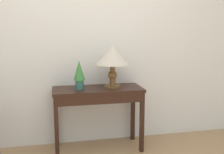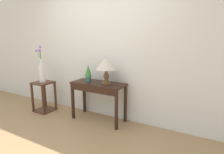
# 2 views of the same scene
# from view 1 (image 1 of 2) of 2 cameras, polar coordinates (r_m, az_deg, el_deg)

# --- Properties ---
(back_wall_with_art) EXTENTS (9.00, 0.10, 2.80)m
(back_wall_with_art) POSITION_cam_1_polar(r_m,az_deg,el_deg) (3.22, -5.69, 10.39)
(back_wall_with_art) COLOR silver
(back_wall_with_art) RESTS_ON ground
(console_table) EXTENTS (1.01, 0.42, 0.73)m
(console_table) POSITION_cam_1_polar(r_m,az_deg,el_deg) (3.01, -3.00, -4.59)
(console_table) COLOR black
(console_table) RESTS_ON ground
(table_lamp) EXTENTS (0.37, 0.37, 0.48)m
(table_lamp) POSITION_cam_1_polar(r_m,az_deg,el_deg) (2.98, 0.11, 4.30)
(table_lamp) COLOR brown
(table_lamp) RESTS_ON console_table
(potted_plant_on_console) EXTENTS (0.12, 0.12, 0.32)m
(potted_plant_on_console) POSITION_cam_1_polar(r_m,az_deg,el_deg) (2.93, -7.05, 0.75)
(potted_plant_on_console) COLOR #2D665B
(potted_plant_on_console) RESTS_ON console_table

